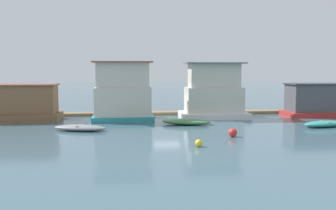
% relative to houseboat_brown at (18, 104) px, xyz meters
% --- Properties ---
extents(ground_plane, '(200.00, 200.00, 0.00)m').
position_rel_houseboat_brown_xyz_m(ground_plane, '(13.51, -0.01, -1.57)').
color(ground_plane, '#426070').
extents(dock_walkway, '(42.40, 1.60, 0.30)m').
position_rel_houseboat_brown_xyz_m(dock_walkway, '(13.51, 3.36, -1.42)').
color(dock_walkway, '#846B4C').
rests_on(dock_walkway, ground_plane).
extents(houseboat_brown, '(7.45, 3.42, 3.33)m').
position_rel_houseboat_brown_xyz_m(houseboat_brown, '(0.00, 0.00, 0.00)').
color(houseboat_brown, brown).
rests_on(houseboat_brown, ground_plane).
extents(houseboat_teal, '(5.49, 4.19, 5.36)m').
position_rel_houseboat_brown_xyz_m(houseboat_teal, '(9.43, -0.46, 0.96)').
color(houseboat_teal, teal).
rests_on(houseboat_teal, ground_plane).
extents(houseboat_white, '(6.39, 3.81, 5.29)m').
position_rel_houseboat_brown_xyz_m(houseboat_white, '(18.05, 0.16, 0.71)').
color(houseboat_white, white).
rests_on(houseboat_white, ground_plane).
extents(houseboat_red, '(5.82, 3.43, 3.27)m').
position_rel_houseboat_brown_xyz_m(houseboat_red, '(28.38, 0.52, -0.01)').
color(houseboat_red, red).
rests_on(houseboat_red, ground_plane).
extents(dinghy_grey, '(4.34, 2.56, 0.46)m').
position_rel_houseboat_brown_xyz_m(dinghy_grey, '(6.20, -6.12, -1.34)').
color(dinghy_grey, gray).
rests_on(dinghy_grey, ground_plane).
extents(dinghy_green, '(4.33, 2.61, 0.51)m').
position_rel_houseboat_brown_xyz_m(dinghy_green, '(14.68, -4.01, -1.32)').
color(dinghy_green, '#47844C').
rests_on(dinghy_green, ground_plane).
extents(dinghy_teal, '(4.04, 2.11, 0.49)m').
position_rel_houseboat_brown_xyz_m(dinghy_teal, '(25.69, -6.41, -1.32)').
color(dinghy_teal, teal).
rests_on(dinghy_teal, ground_plane).
extents(buoy_red, '(0.60, 0.60, 0.60)m').
position_rel_houseboat_brown_xyz_m(buoy_red, '(17.00, -9.97, -1.27)').
color(buoy_red, red).
rests_on(buoy_red, ground_plane).
extents(buoy_yellow, '(0.45, 0.45, 0.45)m').
position_rel_houseboat_brown_xyz_m(buoy_yellow, '(14.01, -12.97, -1.34)').
color(buoy_yellow, yellow).
rests_on(buoy_yellow, ground_plane).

